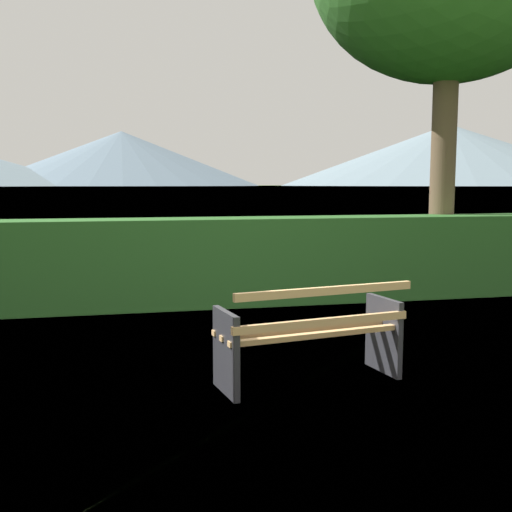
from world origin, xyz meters
name	(u,v)px	position (x,y,z in m)	size (l,w,h in m)	color
ground_plane	(308,381)	(0.00, 0.00, 0.00)	(1400.00, 1400.00, 0.00)	#567A38
water_surface	(124,187)	(0.00, 307.27, 0.00)	(620.00, 620.00, 0.00)	#7A99A8
park_bench	(311,334)	(0.01, -0.06, 0.42)	(1.65, 0.83, 0.87)	tan
hedge_row	(234,261)	(0.00, 3.50, 0.60)	(13.27, 0.76, 1.21)	#285B23
distant_hills	(187,156)	(56.74, 543.17, 26.59)	(829.91, 335.25, 58.61)	slate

